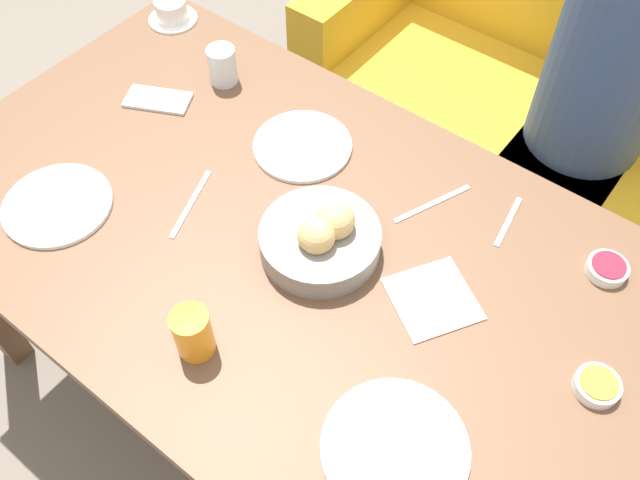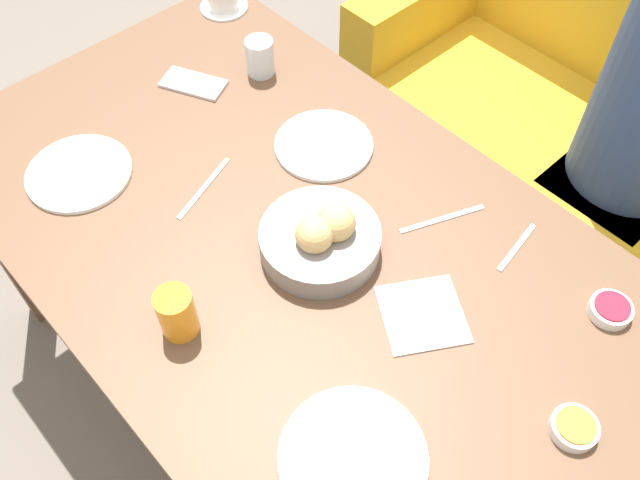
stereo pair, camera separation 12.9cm
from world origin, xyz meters
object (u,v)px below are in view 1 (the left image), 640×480
at_px(coffee_cup, 172,12).
at_px(spoon_coffee, 508,222).
at_px(bread_basket, 321,238).
at_px(juice_glass, 193,333).
at_px(couch, 558,121).
at_px(plate_near_right, 395,448).
at_px(plate_near_left, 57,205).
at_px(jam_bowl_honey, 597,385).
at_px(water_tumbler, 222,65).
at_px(seated_person, 593,108).
at_px(plate_far_center, 302,146).
at_px(napkin, 433,299).
at_px(cell_phone, 158,100).
at_px(knife_silver, 191,204).
at_px(jam_bowl_berry, 607,268).
at_px(fork_silver, 432,204).

height_order(coffee_cup, spoon_coffee, coffee_cup).
xyz_separation_m(bread_basket, juice_glass, (-0.04, -0.30, 0.01)).
xyz_separation_m(couch, plate_near_right, (0.23, -1.34, 0.43)).
distance_m(plate_near_left, jam_bowl_honey, 1.08).
xyz_separation_m(plate_near_left, water_tumbler, (0.00, 0.50, 0.04)).
height_order(juice_glass, jam_bowl_honey, juice_glass).
xyz_separation_m(seated_person, plate_far_center, (-0.41, -0.75, 0.20)).
distance_m(plate_near_right, water_tumbler, 0.96).
xyz_separation_m(napkin, cell_phone, (-0.79, 0.07, 0.00)).
bearing_deg(water_tumbler, bread_basket, -27.70).
height_order(juice_glass, knife_silver, juice_glass).
xyz_separation_m(seated_person, water_tumbler, (-0.70, -0.69, 0.24)).
distance_m(couch, bread_basket, 1.20).
bearing_deg(plate_near_right, jam_bowl_honey, 54.52).
bearing_deg(jam_bowl_honey, couch, 112.89).
distance_m(couch, plate_far_center, 1.04).
distance_m(plate_near_left, plate_far_center, 0.52).
distance_m(bread_basket, cell_phone, 0.57).
height_order(juice_glass, jam_bowl_berry, juice_glass).
relative_size(juice_glass, spoon_coffee, 0.73).
xyz_separation_m(seated_person, jam_bowl_honey, (0.33, -0.89, 0.21)).
bearing_deg(jam_bowl_honey, spoon_coffee, 141.27).
height_order(plate_near_right, knife_silver, plate_near_right).
bearing_deg(juice_glass, couch, 84.06).
bearing_deg(plate_near_left, jam_bowl_berry, 29.13).
distance_m(coffee_cup, jam_bowl_honey, 1.33).
bearing_deg(coffee_cup, plate_near_right, -28.45).
height_order(jam_bowl_berry, knife_silver, jam_bowl_berry).
relative_size(seated_person, plate_near_right, 5.20).
bearing_deg(water_tumbler, seated_person, 44.68).
relative_size(couch, jam_bowl_honey, 19.85).
xyz_separation_m(jam_bowl_berry, fork_silver, (-0.35, -0.06, -0.01)).
bearing_deg(jam_bowl_berry, bread_basket, -147.71).
bearing_deg(couch, fork_silver, -89.49).
height_order(bread_basket, water_tumbler, bread_basket).
distance_m(bread_basket, jam_bowl_honey, 0.55).
relative_size(jam_bowl_berry, spoon_coffee, 0.56).
height_order(seated_person, knife_silver, seated_person).
relative_size(coffee_cup, jam_bowl_berry, 1.62).
distance_m(plate_far_center, juice_glass, 0.52).
bearing_deg(couch, plate_far_center, -108.56).
xyz_separation_m(plate_near_right, coffee_cup, (-1.09, 0.59, 0.02)).
xyz_separation_m(water_tumbler, napkin, (0.72, -0.22, -0.04)).
bearing_deg(jam_bowl_honey, napkin, -176.86).
bearing_deg(juice_glass, plate_near_left, 172.53).
height_order(knife_silver, cell_phone, cell_phone).
distance_m(knife_silver, spoon_coffee, 0.64).
bearing_deg(spoon_coffee, cell_phone, -167.70).
bearing_deg(coffee_cup, cell_phone, -51.41).
distance_m(plate_far_center, jam_bowl_berry, 0.67).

